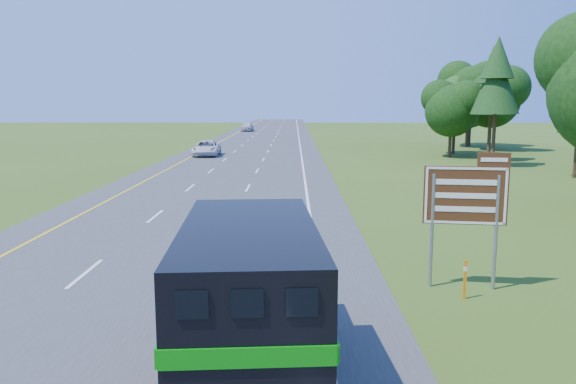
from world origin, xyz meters
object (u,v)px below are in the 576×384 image
far_car (247,127)px  exit_sign (467,201)px  horse_truck (250,298)px  white_suv (207,148)px

far_car → exit_sign: exit_sign is taller
horse_truck → exit_sign: size_ratio=1.88×
far_car → white_suv: bearing=-86.2°
horse_truck → white_suv: 47.60m
horse_truck → far_car: horse_truck is taller
horse_truck → white_suv: size_ratio=1.35×
white_suv → far_car: far_car is taller
far_car → exit_sign: bearing=-77.5°
far_car → exit_sign: (13.79, -91.01, 1.69)m
horse_truck → exit_sign: bearing=41.6°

